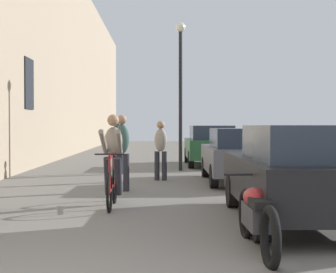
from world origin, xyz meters
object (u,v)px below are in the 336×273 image
(pedestrian_mid, at_px, (161,147))
(parked_car_nearest, at_px, (298,172))
(pedestrian_near, at_px, (122,148))
(parked_motorcycle, at_px, (257,217))
(pedestrian_far, at_px, (118,142))
(cyclist_on_bicycle, at_px, (113,163))
(parked_car_second, at_px, (238,154))
(street_lamp, at_px, (181,77))
(parked_car_third, at_px, (210,145))

(pedestrian_mid, relative_size, parked_car_nearest, 0.38)
(pedestrian_near, distance_m, parked_motorcycle, 5.90)
(pedestrian_far, bearing_deg, parked_motorcycle, -75.70)
(cyclist_on_bicycle, distance_m, parked_car_nearest, 3.44)
(cyclist_on_bicycle, bearing_deg, pedestrian_far, 93.70)
(cyclist_on_bicycle, height_order, parked_car_second, cyclist_on_bicycle)
(pedestrian_near, relative_size, parked_car_second, 0.43)
(pedestrian_near, distance_m, pedestrian_far, 4.07)
(pedestrian_far, distance_m, parked_car_nearest, 8.59)
(pedestrian_far, xyz_separation_m, parked_motorcycle, (2.44, -9.56, -0.59))
(cyclist_on_bicycle, xyz_separation_m, parked_car_second, (2.95, 3.83, -0.07))
(pedestrian_near, bearing_deg, parked_motorcycle, -69.87)
(pedestrian_far, bearing_deg, pedestrian_mid, -53.24)
(pedestrian_near, relative_size, parked_car_nearest, 0.41)
(parked_motorcycle, bearing_deg, pedestrian_near, 110.13)
(pedestrian_near, relative_size, street_lamp, 0.36)
(pedestrian_near, height_order, parked_car_third, pedestrian_near)
(pedestrian_far, bearing_deg, pedestrian_near, -84.12)
(parked_car_second, bearing_deg, pedestrian_near, -149.91)
(cyclist_on_bicycle, relative_size, parked_car_nearest, 0.41)
(pedestrian_near, bearing_deg, street_lamp, 73.41)
(cyclist_on_bicycle, relative_size, pedestrian_near, 1.01)
(street_lamp, distance_m, parked_car_nearest, 9.49)
(cyclist_on_bicycle, bearing_deg, parked_car_second, 52.44)
(street_lamp, bearing_deg, parked_motorcycle, -87.57)
(pedestrian_near, xyz_separation_m, parked_car_third, (2.77, 7.40, -0.21))
(cyclist_on_bicycle, xyz_separation_m, pedestrian_far, (-0.40, 6.18, 0.19))
(parked_car_second, bearing_deg, parked_motorcycle, -97.19)
(pedestrian_mid, xyz_separation_m, parked_car_nearest, (2.08, -6.14, -0.14))
(parked_car_second, xyz_separation_m, parked_car_third, (-0.16, 5.70, 0.04))
(pedestrian_far, xyz_separation_m, parked_car_third, (3.19, 3.35, -0.22))
(cyclist_on_bicycle, xyz_separation_m, parked_car_nearest, (2.99, -1.71, -0.03))
(pedestrian_near, xyz_separation_m, parked_car_second, (2.93, 1.70, -0.25))
(street_lamp, bearing_deg, cyclist_on_bicycle, -102.08)
(pedestrian_far, relative_size, parked_car_third, 0.42)
(parked_motorcycle, bearing_deg, pedestrian_mid, 98.21)
(street_lamp, distance_m, parked_motorcycle, 11.11)
(parked_car_nearest, relative_size, parked_motorcycle, 1.98)
(cyclist_on_bicycle, height_order, pedestrian_near, pedestrian_near)
(parked_car_nearest, relative_size, parked_car_third, 1.01)
(pedestrian_mid, distance_m, street_lamp, 3.74)
(pedestrian_far, xyz_separation_m, parked_car_second, (3.35, -2.35, -0.26))
(street_lamp, relative_size, parked_car_nearest, 1.15)
(street_lamp, bearing_deg, parked_car_third, 60.72)
(pedestrian_near, height_order, street_lamp, street_lamp)
(street_lamp, bearing_deg, pedestrian_mid, -102.75)
(parked_car_nearest, xyz_separation_m, parked_car_third, (-0.20, 11.24, -0.01))
(pedestrian_mid, height_order, parked_car_nearest, pedestrian_mid)
(parked_car_nearest, bearing_deg, street_lamp, 98.80)
(pedestrian_mid, distance_m, parked_car_third, 5.44)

